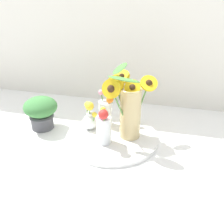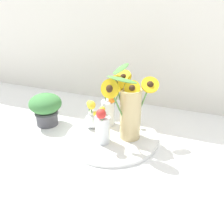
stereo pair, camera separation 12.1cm
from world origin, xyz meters
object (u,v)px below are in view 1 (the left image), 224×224
(mason_jar_sunflowers, at_px, (129,106))
(serving_tray, at_px, (112,138))
(vase_bulb_right, at_px, (90,119))
(vase_small_center, at_px, (103,126))
(potted_plant, at_px, (41,111))
(vase_small_back, at_px, (106,111))

(mason_jar_sunflowers, bearing_deg, serving_tray, -163.55)
(mason_jar_sunflowers, bearing_deg, vase_bulb_right, 174.51)
(serving_tray, xyz_separation_m, vase_small_center, (-0.02, -0.07, 0.10))
(potted_plant, bearing_deg, vase_small_back, 14.31)
(vase_bulb_right, xyz_separation_m, potted_plant, (-0.26, -0.02, 0.02))
(vase_small_center, bearing_deg, serving_tray, 70.69)
(mason_jar_sunflowers, xyz_separation_m, vase_small_back, (-0.14, 0.08, -0.08))
(vase_small_center, distance_m, potted_plant, 0.37)
(mason_jar_sunflowers, distance_m, potted_plant, 0.46)
(serving_tray, height_order, potted_plant, potted_plant)
(serving_tray, bearing_deg, vase_small_back, 119.03)
(vase_small_center, xyz_separation_m, vase_small_back, (-0.04, 0.17, -0.01))
(vase_bulb_right, bearing_deg, serving_tray, -18.59)
(vase_small_center, relative_size, potted_plant, 1.10)
(vase_small_center, bearing_deg, mason_jar_sunflowers, 41.67)
(mason_jar_sunflowers, relative_size, vase_small_center, 1.85)
(mason_jar_sunflowers, height_order, potted_plant, mason_jar_sunflowers)
(potted_plant, bearing_deg, vase_small_center, -14.09)
(mason_jar_sunflowers, xyz_separation_m, vase_small_center, (-0.10, -0.09, -0.07))
(serving_tray, relative_size, potted_plant, 2.61)
(vase_bulb_right, relative_size, vase_small_back, 0.67)
(vase_small_center, bearing_deg, vase_small_back, 101.90)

